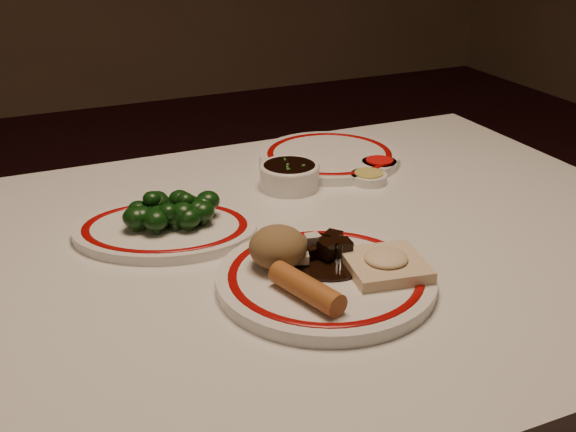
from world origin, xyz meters
The scene contains 12 objects.
dining_table centered at (0.00, 0.00, 0.66)m, with size 1.20×0.90×0.75m.
main_plate centered at (-0.02, -0.13, 0.76)m, with size 0.38×0.38×0.02m.
rice_mound centered at (-0.07, -0.08, 0.80)m, with size 0.08×0.08×0.06m, color olive.
spring_roll centered at (-0.07, -0.17, 0.78)m, with size 0.03×0.03×0.11m, color #B5672C.
fried_wonton centered at (0.06, -0.15, 0.78)m, with size 0.11×0.11×0.03m.
stirfry_heap centered at (0.00, -0.09, 0.78)m, with size 0.11×0.11×0.03m.
broccoli_plate centered at (-0.17, 0.10, 0.76)m, with size 0.33×0.31×0.02m.
broccoli_pile centered at (-0.16, 0.10, 0.79)m, with size 0.15×0.11×0.05m.
soy_bowl centered at (0.08, 0.20, 0.77)m, with size 0.10×0.10×0.04m.
sweet_sour_dish centered at (0.26, 0.21, 0.76)m, with size 0.06×0.06×0.02m.
mustard_dish centered at (0.21, 0.16, 0.76)m, with size 0.06×0.06×0.02m.
far_plate centered at (0.20, 0.29, 0.76)m, with size 0.31×0.31×0.02m.
Camera 1 is at (-0.40, -0.85, 1.22)m, focal length 45.00 mm.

